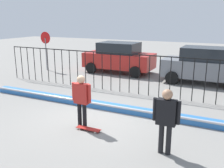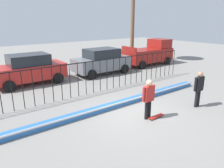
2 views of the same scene
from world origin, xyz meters
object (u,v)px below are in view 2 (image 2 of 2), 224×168
at_px(parked_car_red, 29,69).
at_px(skateboarder, 149,96).
at_px(parked_car_gray, 102,61).
at_px(skateboard, 156,116).
at_px(camera_operator, 199,86).
at_px(pickup_truck, 150,53).

bearing_deg(parked_car_red, skateboarder, -75.05).
bearing_deg(parked_car_gray, parked_car_red, 175.07).
height_order(skateboard, camera_operator, camera_operator).
bearing_deg(skateboard, camera_operator, 5.91).
bearing_deg(pickup_truck, camera_operator, -127.84).
distance_m(skateboarder, camera_operator, 2.83).
xyz_separation_m(camera_operator, pickup_truck, (5.45, 8.25, 0.01)).
distance_m(skateboard, camera_operator, 2.65).
xyz_separation_m(skateboard, camera_operator, (2.45, -0.32, 0.96)).
height_order(camera_operator, parked_car_gray, parked_car_gray).
distance_m(parked_car_gray, pickup_truck, 5.44).
xyz_separation_m(skateboarder, parked_car_gray, (2.80, 7.50, -0.03)).
xyz_separation_m(camera_operator, parked_car_gray, (0.02, 8.00, -0.05)).
distance_m(parked_car_red, parked_car_gray, 5.18).
relative_size(skateboarder, pickup_truck, 0.36).
distance_m(parked_car_red, pickup_truck, 10.59).
bearing_deg(skateboard, skateboarder, 164.83).
bearing_deg(camera_operator, skateboarder, 31.67).
relative_size(camera_operator, parked_car_red, 0.40).
height_order(skateboarder, skateboard, skateboarder).
bearing_deg(skateboarder, camera_operator, -21.45).
xyz_separation_m(parked_car_gray, pickup_truck, (5.43, 0.26, 0.06)).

